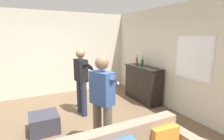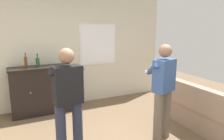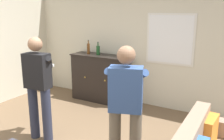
# 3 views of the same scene
# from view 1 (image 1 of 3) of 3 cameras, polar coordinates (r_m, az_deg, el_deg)

# --- Properties ---
(ground) EXTENTS (10.40, 10.40, 0.00)m
(ground) POSITION_cam_1_polar(r_m,az_deg,el_deg) (4.15, -11.33, -17.85)
(ground) COLOR brown
(wall_back_with_window) EXTENTS (5.20, 0.15, 2.80)m
(wall_back_with_window) POSITION_cam_1_polar(r_m,az_deg,el_deg) (5.04, 18.61, 3.77)
(wall_back_with_window) COLOR beige
(wall_back_with_window) RESTS_ON ground
(wall_side_left) EXTENTS (0.12, 5.20, 2.80)m
(wall_side_left) POSITION_cam_1_polar(r_m,az_deg,el_deg) (6.28, -18.44, 5.10)
(wall_side_left) COLOR beige
(wall_side_left) RESTS_ON ground
(sideboard_cabinet) EXTENTS (1.37, 0.49, 1.08)m
(sideboard_cabinet) POSITION_cam_1_polar(r_m,az_deg,el_deg) (5.51, 9.98, -4.36)
(sideboard_cabinet) COLOR black
(sideboard_cabinet) RESTS_ON ground
(bottle_wine_green) EXTENTS (0.07, 0.07, 0.33)m
(bottle_wine_green) POSITION_cam_1_polar(r_m,az_deg,el_deg) (5.59, 8.15, 2.88)
(bottle_wine_green) COLOR #593314
(bottle_wine_green) RESTS_ON sideboard_cabinet
(bottle_liquor_amber) EXTENTS (0.08, 0.08, 0.30)m
(bottle_liquor_amber) POSITION_cam_1_polar(r_m,az_deg,el_deg) (5.42, 9.87, 2.34)
(bottle_liquor_amber) COLOR #1E4C23
(bottle_liquor_amber) RESTS_ON sideboard_cabinet
(ottoman) EXTENTS (0.59, 0.59, 0.38)m
(ottoman) POSITION_cam_1_polar(r_m,az_deg,el_deg) (4.11, -21.29, -15.75)
(ottoman) COLOR #33333D
(ottoman) RESTS_ON ground
(person_standing_left) EXTENTS (0.55, 0.49, 1.68)m
(person_standing_left) POSITION_cam_1_polar(r_m,az_deg,el_deg) (4.44, -9.91, -2.83)
(person_standing_left) COLOR #282D42
(person_standing_left) RESTS_ON ground
(person_standing_right) EXTENTS (0.52, 0.52, 1.68)m
(person_standing_right) POSITION_cam_1_polar(r_m,az_deg,el_deg) (2.96, -3.07, -9.85)
(person_standing_right) COLOR #6B6051
(person_standing_right) RESTS_ON ground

